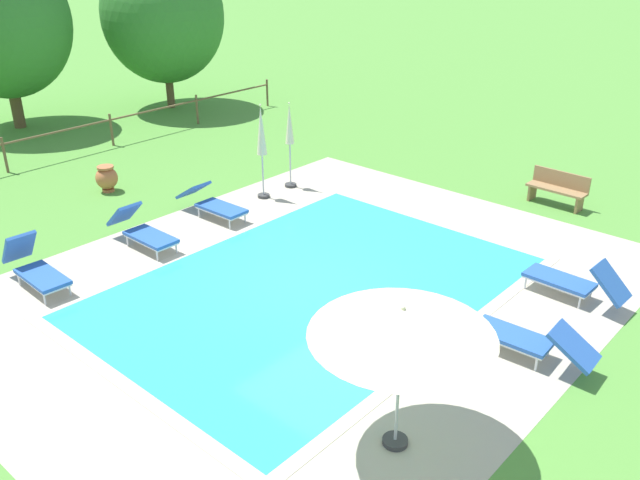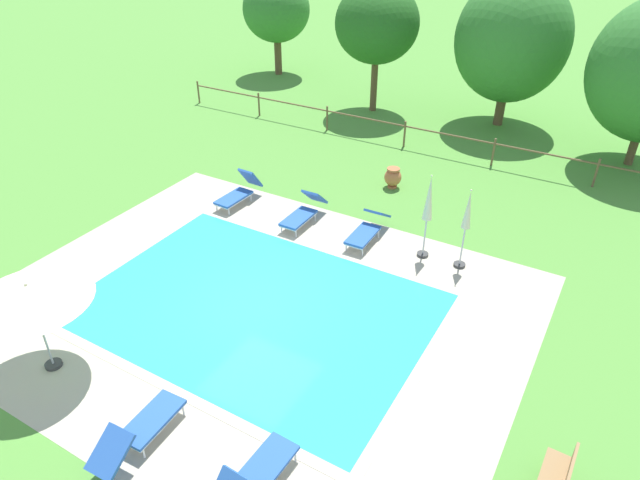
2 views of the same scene
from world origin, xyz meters
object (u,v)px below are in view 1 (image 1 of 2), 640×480
object	(u,v)px
sun_lounger_north_mid	(574,281)
tree_west_mid	(163,15)
sun_lounger_north_near_steps	(143,231)
patio_umbrella_closed_row_west	(261,137)
wooden_bench_lawn_side	(558,188)
tree_far_east	(0,22)
sun_lounger_north_end	(529,339)
terracotta_urn_near_fence	(107,178)
patio_umbrella_open_foreground	(402,322)
patio_umbrella_closed_row_mid_west	(290,133)
sun_lounger_north_far	(36,268)
sun_lounger_south_near_corner	(213,203)

from	to	relation	value
sun_lounger_north_mid	tree_west_mid	bearing A→B (deg)	77.11
sun_lounger_north_near_steps	patio_umbrella_closed_row_west	xyz separation A→B (m)	(3.86, 0.14, 1.27)
wooden_bench_lawn_side	tree_far_east	distance (m)	18.58
sun_lounger_north_end	wooden_bench_lawn_side	world-z (taller)	wooden_bench_lawn_side
terracotta_urn_near_fence	tree_west_mid	xyz separation A→B (m)	(6.83, 6.25, 3.09)
patio_umbrella_open_foreground	patio_umbrella_closed_row_mid_west	distance (m)	10.32
sun_lounger_north_mid	tree_far_east	size ratio (longest dim) A/B	0.32
patio_umbrella_closed_row_west	sun_lounger_north_far	bearing A→B (deg)	-179.07
sun_lounger_north_far	wooden_bench_lawn_side	size ratio (longest dim) A/B	1.22
sun_lounger_north_near_steps	patio_umbrella_closed_row_mid_west	world-z (taller)	patio_umbrella_closed_row_mid_west
sun_lounger_south_near_corner	wooden_bench_lawn_side	world-z (taller)	wooden_bench_lawn_side
sun_lounger_north_near_steps	patio_umbrella_open_foreground	world-z (taller)	patio_umbrella_open_foreground
sun_lounger_south_near_corner	patio_umbrella_open_foreground	xyz separation A→B (m)	(-3.56, -8.06, 1.62)
sun_lounger_north_near_steps	sun_lounger_south_near_corner	size ratio (longest dim) A/B	0.95
sun_lounger_north_near_steps	tree_far_east	xyz separation A→B (m)	(2.84, 11.54, 3.21)
patio_umbrella_closed_row_mid_west	tree_west_mid	xyz separation A→B (m)	(3.29, 9.70, 1.95)
sun_lounger_north_end	patio_umbrella_open_foreground	distance (m)	3.55
sun_lounger_north_mid	sun_lounger_north_end	bearing A→B (deg)	-173.97
tree_west_mid	wooden_bench_lawn_side	bearing A→B (deg)	-88.92
sun_lounger_north_near_steps	tree_far_east	distance (m)	12.31
tree_west_mid	sun_lounger_south_near_corner	bearing A→B (deg)	-121.97
patio_umbrella_closed_row_mid_west	wooden_bench_lawn_side	xyz separation A→B (m)	(3.58, -6.04, -1.07)
patio_umbrella_closed_row_mid_west	sun_lounger_north_near_steps	bearing A→B (deg)	-178.09
sun_lounger_south_near_corner	wooden_bench_lawn_side	size ratio (longest dim) A/B	1.36
sun_lounger_north_far	tree_far_east	world-z (taller)	tree_far_east
sun_lounger_south_near_corner	patio_umbrella_open_foreground	bearing A→B (deg)	-113.81
sun_lounger_north_end	patio_umbrella_closed_row_west	xyz separation A→B (m)	(2.17, 8.53, 1.29)
patio_umbrella_closed_row_mid_west	wooden_bench_lawn_side	distance (m)	7.10
sun_lounger_south_near_corner	wooden_bench_lawn_side	bearing A→B (deg)	-43.18
sun_lounger_north_end	patio_umbrella_open_foreground	size ratio (longest dim) A/B	0.84
wooden_bench_lawn_side	sun_lounger_north_near_steps	bearing A→B (deg)	145.36
sun_lounger_north_end	tree_far_east	bearing A→B (deg)	86.70
wooden_bench_lawn_side	tree_far_east	xyz separation A→B (m)	(-5.66, 17.41, 3.12)
sun_lounger_south_near_corner	sun_lounger_north_end	bearing A→B (deg)	-92.90
sun_lounger_north_far	patio_umbrella_closed_row_mid_west	world-z (taller)	patio_umbrella_closed_row_mid_west
wooden_bench_lawn_side	terracotta_urn_near_fence	bearing A→B (deg)	126.94
sun_lounger_north_mid	wooden_bench_lawn_side	bearing A→B (deg)	27.19
patio_umbrella_closed_row_west	terracotta_urn_near_fence	bearing A→B (deg)	125.65
sun_lounger_south_near_corner	terracotta_urn_near_fence	distance (m)	3.58
sun_lounger_north_near_steps	tree_far_east	bearing A→B (deg)	76.17
sun_lounger_south_near_corner	patio_umbrella_closed_row_west	bearing A→B (deg)	0.89
terracotta_urn_near_fence	tree_far_east	bearing A→B (deg)	79.50
patio_umbrella_open_foreground	tree_far_east	size ratio (longest dim) A/B	0.40
patio_umbrella_closed_row_mid_west	tree_west_mid	bearing A→B (deg)	71.27
sun_lounger_north_near_steps	terracotta_urn_near_fence	distance (m)	3.86
sun_lounger_south_near_corner	tree_far_east	xyz separation A→B (m)	(0.72, 11.43, 3.23)
patio_umbrella_closed_row_mid_west	wooden_bench_lawn_side	bearing A→B (deg)	-59.32
patio_umbrella_closed_row_mid_west	terracotta_urn_near_fence	bearing A→B (deg)	135.85
tree_far_east	patio_umbrella_closed_row_mid_west	bearing A→B (deg)	-79.65
sun_lounger_north_near_steps	wooden_bench_lawn_side	bearing A→B (deg)	-34.64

